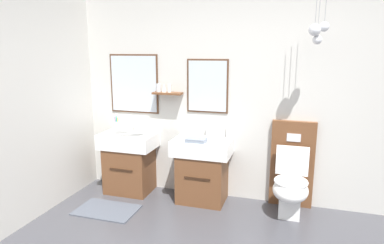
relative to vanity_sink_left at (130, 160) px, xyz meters
name	(u,v)px	position (x,y,z in m)	size (l,w,h in m)	color
wall_back	(259,93)	(1.55, 0.26, 0.88)	(4.63, 0.56, 2.56)	beige
bath_mat	(107,210)	(0.00, -0.59, -0.40)	(0.68, 0.44, 0.01)	#474C56
vanity_sink_left	(130,160)	(0.00, 0.00, 0.00)	(0.68, 0.48, 0.76)	brown
tap_on_left_sink	(135,125)	(0.00, 0.17, 0.42)	(0.03, 0.13, 0.11)	silver
vanity_sink_right	(203,168)	(0.96, 0.00, 0.00)	(0.68, 0.48, 0.76)	brown
tap_on_right_sink	(207,130)	(0.96, 0.17, 0.42)	(0.03, 0.13, 0.11)	silver
toilet	(291,180)	(1.97, 0.00, -0.03)	(0.48, 0.62, 1.00)	brown
toothbrush_cup	(117,125)	(-0.26, 0.16, 0.41)	(0.07, 0.07, 0.21)	silver
soap_dispenser	(228,131)	(1.22, 0.17, 0.43)	(0.06, 0.06, 0.19)	white
folded_hand_towel	(196,140)	(0.92, -0.14, 0.38)	(0.22, 0.16, 0.04)	gray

